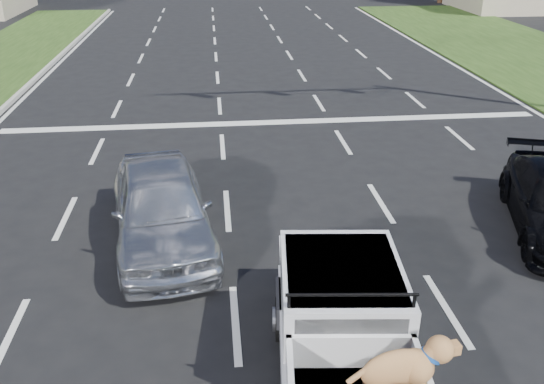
{
  "coord_description": "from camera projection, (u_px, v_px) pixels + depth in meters",
  "views": [
    {
      "loc": [
        -1.93,
        -7.43,
        5.83
      ],
      "look_at": [
        -0.95,
        2.0,
        1.35
      ],
      "focal_mm": 38.0,
      "sensor_mm": 36.0,
      "label": 1
    }
  ],
  "objects": [
    {
      "name": "pickup_truck",
      "position": [
        349.0,
        357.0,
        7.25
      ],
      "size": [
        2.18,
        4.91,
        1.79
      ],
      "rotation": [
        0.0,
        0.0,
        -0.1
      ],
      "color": "black",
      "rests_on": "ground"
    },
    {
      "name": "ground",
      "position": [
        343.0,
        316.0,
        9.35
      ],
      "size": [
        160.0,
        160.0,
        0.0
      ],
      "primitive_type": "plane",
      "color": "black",
      "rests_on": "ground"
    },
    {
      "name": "silver_sedan",
      "position": [
        161.0,
        207.0,
        11.19
      ],
      "size": [
        2.51,
        4.8,
        1.56
      ],
      "primitive_type": "imported",
      "rotation": [
        0.0,
        0.0,
        0.15
      ],
      "color": "silver",
      "rests_on": "ground"
    },
    {
      "name": "road_markings",
      "position": [
        290.0,
        163.0,
        15.25
      ],
      "size": [
        17.75,
        60.0,
        0.01
      ],
      "color": "silver",
      "rests_on": "ground"
    }
  ]
}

